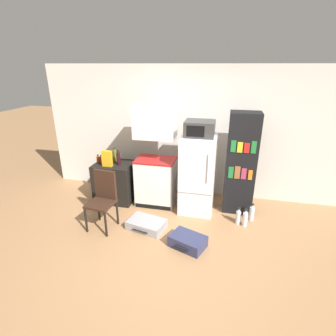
{
  "coord_description": "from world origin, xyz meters",
  "views": [
    {
      "loc": [
        0.7,
        -3.06,
        2.55
      ],
      "look_at": [
        -0.19,
        0.85,
        0.95
      ],
      "focal_mm": 28.0,
      "sensor_mm": 36.0,
      "label": 1
    }
  ],
  "objects_px": {
    "side_table": "(115,182)",
    "chair": "(103,195)",
    "kitchen_hutch": "(156,161)",
    "water_bottle_front": "(252,213)",
    "bottle_ketchup_red": "(101,160)",
    "cereal_box": "(107,159)",
    "refrigerator": "(198,174)",
    "microwave": "(200,128)",
    "suitcase_small_flat": "(146,224)",
    "bottle_olive_oil": "(115,155)",
    "bottle_wine_dark": "(118,159)",
    "suitcase_large_flat": "(188,241)",
    "water_bottle_back": "(238,217)",
    "bottle_amber_beer": "(98,159)",
    "water_bottle_middle": "(245,219)",
    "bookshelf": "(241,164)"
  },
  "relations": [
    {
      "from": "side_table",
      "to": "suitcase_small_flat",
      "type": "height_order",
      "value": "side_table"
    },
    {
      "from": "kitchen_hutch",
      "to": "water_bottle_front",
      "type": "distance_m",
      "value": 1.94
    },
    {
      "from": "bottle_wine_dark",
      "to": "water_bottle_front",
      "type": "height_order",
      "value": "bottle_wine_dark"
    },
    {
      "from": "kitchen_hutch",
      "to": "chair",
      "type": "xyz_separation_m",
      "value": [
        -0.63,
        -0.94,
        -0.3
      ]
    },
    {
      "from": "kitchen_hutch",
      "to": "microwave",
      "type": "relative_size",
      "value": 3.82
    },
    {
      "from": "bottle_ketchup_red",
      "to": "cereal_box",
      "type": "bearing_deg",
      "value": -30.28
    },
    {
      "from": "bookshelf",
      "to": "water_bottle_back",
      "type": "relative_size",
      "value": 5.96
    },
    {
      "from": "water_bottle_front",
      "to": "water_bottle_back",
      "type": "xyz_separation_m",
      "value": [
        -0.23,
        -0.17,
        -0.01
      ]
    },
    {
      "from": "suitcase_small_flat",
      "to": "refrigerator",
      "type": "bearing_deg",
      "value": 61.36
    },
    {
      "from": "side_table",
      "to": "water_bottle_middle",
      "type": "relative_size",
      "value": 2.4
    },
    {
      "from": "refrigerator",
      "to": "suitcase_large_flat",
      "type": "height_order",
      "value": "refrigerator"
    },
    {
      "from": "bottle_amber_beer",
      "to": "water_bottle_back",
      "type": "height_order",
      "value": "bottle_amber_beer"
    },
    {
      "from": "water_bottle_middle",
      "to": "water_bottle_back",
      "type": "height_order",
      "value": "water_bottle_middle"
    },
    {
      "from": "bottle_amber_beer",
      "to": "bottle_olive_oil",
      "type": "bearing_deg",
      "value": 25.81
    },
    {
      "from": "water_bottle_middle",
      "to": "chair",
      "type": "bearing_deg",
      "value": -167.87
    },
    {
      "from": "bottle_wine_dark",
      "to": "water_bottle_front",
      "type": "xyz_separation_m",
      "value": [
        2.49,
        -0.16,
        -0.76
      ]
    },
    {
      "from": "refrigerator",
      "to": "water_bottle_middle",
      "type": "xyz_separation_m",
      "value": [
        0.87,
        -0.39,
        -0.57
      ]
    },
    {
      "from": "bottle_olive_oil",
      "to": "cereal_box",
      "type": "relative_size",
      "value": 0.91
    },
    {
      "from": "bottle_wine_dark",
      "to": "chair",
      "type": "height_order",
      "value": "bottle_wine_dark"
    },
    {
      "from": "side_table",
      "to": "bookshelf",
      "type": "xyz_separation_m",
      "value": [
        2.36,
        0.12,
        0.53
      ]
    },
    {
      "from": "chair",
      "to": "bottle_amber_beer",
      "type": "bearing_deg",
      "value": 126.07
    },
    {
      "from": "refrigerator",
      "to": "microwave",
      "type": "xyz_separation_m",
      "value": [
        -0.0,
        -0.0,
        0.84
      ]
    },
    {
      "from": "kitchen_hutch",
      "to": "bottle_olive_oil",
      "type": "distance_m",
      "value": 0.87
    },
    {
      "from": "refrigerator",
      "to": "water_bottle_front",
      "type": "bearing_deg",
      "value": -10.02
    },
    {
      "from": "bottle_amber_beer",
      "to": "bottle_olive_oil",
      "type": "xyz_separation_m",
      "value": [
        0.29,
        0.14,
        0.05
      ]
    },
    {
      "from": "refrigerator",
      "to": "water_bottle_front",
      "type": "height_order",
      "value": "refrigerator"
    },
    {
      "from": "kitchen_hutch",
      "to": "bottle_olive_oil",
      "type": "height_order",
      "value": "kitchen_hutch"
    },
    {
      "from": "kitchen_hutch",
      "to": "chair",
      "type": "relative_size",
      "value": 1.96
    },
    {
      "from": "kitchen_hutch",
      "to": "water_bottle_back",
      "type": "distance_m",
      "value": 1.76
    },
    {
      "from": "kitchen_hutch",
      "to": "suitcase_small_flat",
      "type": "xyz_separation_m",
      "value": [
        0.07,
        -0.88,
        -0.79
      ]
    },
    {
      "from": "microwave",
      "to": "bottle_ketchup_red",
      "type": "height_order",
      "value": "microwave"
    },
    {
      "from": "cereal_box",
      "to": "suitcase_small_flat",
      "type": "relative_size",
      "value": 0.45
    },
    {
      "from": "suitcase_small_flat",
      "to": "kitchen_hutch",
      "type": "bearing_deg",
      "value": 107.38
    },
    {
      "from": "refrigerator",
      "to": "chair",
      "type": "height_order",
      "value": "refrigerator"
    },
    {
      "from": "microwave",
      "to": "bookshelf",
      "type": "xyz_separation_m",
      "value": [
        0.74,
        0.14,
        -0.63
      ]
    },
    {
      "from": "bottle_ketchup_red",
      "to": "water_bottle_back",
      "type": "xyz_separation_m",
      "value": [
        2.61,
        -0.31,
        -0.71
      ]
    },
    {
      "from": "kitchen_hutch",
      "to": "water_bottle_front",
      "type": "height_order",
      "value": "kitchen_hutch"
    },
    {
      "from": "refrigerator",
      "to": "side_table",
      "type": "bearing_deg",
      "value": 179.21
    },
    {
      "from": "water_bottle_front",
      "to": "water_bottle_back",
      "type": "height_order",
      "value": "water_bottle_front"
    },
    {
      "from": "side_table",
      "to": "microwave",
      "type": "relative_size",
      "value": 1.54
    },
    {
      "from": "suitcase_small_flat",
      "to": "bottle_ketchup_red",
      "type": "bearing_deg",
      "value": 157.92
    },
    {
      "from": "suitcase_small_flat",
      "to": "water_bottle_back",
      "type": "height_order",
      "value": "water_bottle_back"
    },
    {
      "from": "kitchen_hutch",
      "to": "bottle_wine_dark",
      "type": "height_order",
      "value": "kitchen_hutch"
    },
    {
      "from": "bottle_olive_oil",
      "to": "suitcase_small_flat",
      "type": "bearing_deg",
      "value": -46.6
    },
    {
      "from": "kitchen_hutch",
      "to": "suitcase_small_flat",
      "type": "bearing_deg",
      "value": -85.55
    },
    {
      "from": "microwave",
      "to": "bottle_ketchup_red",
      "type": "relative_size",
      "value": 2.91
    },
    {
      "from": "side_table",
      "to": "chair",
      "type": "relative_size",
      "value": 0.79
    },
    {
      "from": "side_table",
      "to": "bottle_olive_oil",
      "type": "relative_size",
      "value": 2.81
    },
    {
      "from": "water_bottle_middle",
      "to": "kitchen_hutch",
      "type": "bearing_deg",
      "value": 164.87
    },
    {
      "from": "kitchen_hutch",
      "to": "suitcase_large_flat",
      "type": "distance_m",
      "value": 1.64
    }
  ]
}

